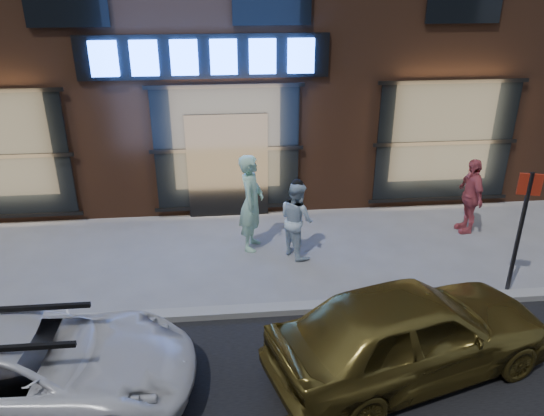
{
  "coord_description": "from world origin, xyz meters",
  "views": [
    {
      "loc": [
        -0.09,
        -7.31,
        5.32
      ],
      "look_at": [
        0.78,
        1.6,
        1.2
      ],
      "focal_mm": 35.0,
      "sensor_mm": 36.0,
      "label": 1
    }
  ],
  "objects_px": {
    "man_bowtie": "(251,203)",
    "passerby": "(470,196)",
    "man_cap": "(297,219)",
    "gold_sedan": "(410,331)",
    "white_suv": "(27,368)",
    "sign_post": "(521,224)"
  },
  "relations": [
    {
      "from": "white_suv",
      "to": "sign_post",
      "type": "xyz_separation_m",
      "value": [
        7.52,
        1.85,
        0.8
      ]
    },
    {
      "from": "man_bowtie",
      "to": "white_suv",
      "type": "xyz_separation_m",
      "value": [
        -3.14,
        -4.03,
        -0.4
      ]
    },
    {
      "from": "man_cap",
      "to": "white_suv",
      "type": "distance_m",
      "value": 5.42
    },
    {
      "from": "man_bowtie",
      "to": "white_suv",
      "type": "bearing_deg",
      "value": 157.19
    },
    {
      "from": "man_cap",
      "to": "gold_sedan",
      "type": "relative_size",
      "value": 0.38
    },
    {
      "from": "white_suv",
      "to": "gold_sedan",
      "type": "xyz_separation_m",
      "value": [
        5.11,
        0.14,
        0.1
      ]
    },
    {
      "from": "man_bowtie",
      "to": "passerby",
      "type": "bearing_deg",
      "value": -71.22
    },
    {
      "from": "man_cap",
      "to": "passerby",
      "type": "height_order",
      "value": "passerby"
    },
    {
      "from": "white_suv",
      "to": "gold_sedan",
      "type": "relative_size",
      "value": 1.06
    },
    {
      "from": "man_bowtie",
      "to": "man_cap",
      "type": "distance_m",
      "value": 0.97
    },
    {
      "from": "passerby",
      "to": "white_suv",
      "type": "distance_m",
      "value": 8.96
    },
    {
      "from": "man_cap",
      "to": "man_bowtie",
      "type": "bearing_deg",
      "value": 38.7
    },
    {
      "from": "man_cap",
      "to": "sign_post",
      "type": "bearing_deg",
      "value": -144.33
    },
    {
      "from": "man_bowtie",
      "to": "man_cap",
      "type": "xyz_separation_m",
      "value": [
        0.86,
        -0.38,
        -0.22
      ]
    },
    {
      "from": "sign_post",
      "to": "man_bowtie",
      "type": "bearing_deg",
      "value": 170.04
    },
    {
      "from": "man_cap",
      "to": "passerby",
      "type": "xyz_separation_m",
      "value": [
        3.84,
        0.68,
        0.05
      ]
    },
    {
      "from": "man_bowtie",
      "to": "white_suv",
      "type": "distance_m",
      "value": 5.12
    },
    {
      "from": "man_bowtie",
      "to": "man_cap",
      "type": "bearing_deg",
      "value": -98.83
    },
    {
      "from": "man_bowtie",
      "to": "passerby",
      "type": "height_order",
      "value": "man_bowtie"
    },
    {
      "from": "gold_sedan",
      "to": "man_bowtie",
      "type": "bearing_deg",
      "value": 10.62
    },
    {
      "from": "passerby",
      "to": "sign_post",
      "type": "bearing_deg",
      "value": -7.14
    },
    {
      "from": "gold_sedan",
      "to": "passerby",
      "type": "bearing_deg",
      "value": -49.39
    }
  ]
}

